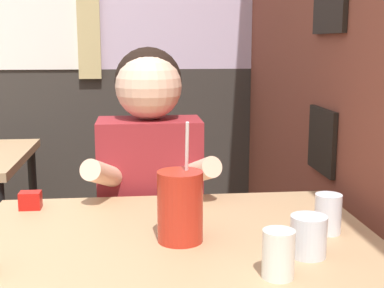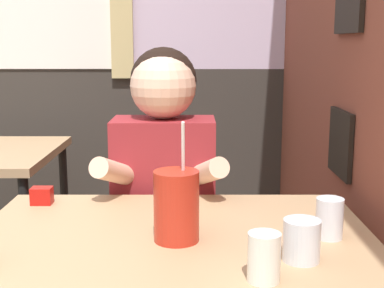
% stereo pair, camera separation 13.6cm
% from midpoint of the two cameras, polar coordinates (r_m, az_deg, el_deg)
% --- Properties ---
extents(brick_wall_right, '(0.08, 4.27, 2.70)m').
position_cam_midpoint_polar(brick_wall_right, '(1.94, 18.59, 13.37)').
color(brick_wall_right, brown).
rests_on(brick_wall_right, ground_plane).
extents(back_wall, '(5.22, 0.09, 2.70)m').
position_cam_midpoint_polar(back_wall, '(3.05, -10.62, 12.73)').
color(back_wall, silver).
rests_on(back_wall, ground_plane).
extents(main_table, '(0.99, 0.91, 0.78)m').
position_cam_midpoint_polar(main_table, '(1.27, 0.85, -14.20)').
color(main_table, tan).
rests_on(main_table, ground_plane).
extents(person_seated, '(0.42, 0.41, 1.23)m').
position_cam_midpoint_polar(person_seated, '(1.84, -1.00, -7.65)').
color(person_seated, maroon).
rests_on(person_seated, ground_plane).
extents(cocktail_pitcher, '(0.11, 0.11, 0.29)m').
position_cam_midpoint_polar(cocktail_pitcher, '(1.27, 1.25, -6.66)').
color(cocktail_pitcher, '#B22819').
rests_on(cocktail_pitcher, main_table).
extents(glass_near_pitcher, '(0.07, 0.07, 0.10)m').
position_cam_midpoint_polar(glass_near_pitcher, '(1.36, 17.13, -7.61)').
color(glass_near_pitcher, silver).
rests_on(glass_near_pitcher, main_table).
extents(glass_center, '(0.07, 0.07, 0.10)m').
position_cam_midpoint_polar(glass_center, '(1.10, 11.16, -11.82)').
color(glass_center, silver).
rests_on(glass_center, main_table).
extents(glass_by_brick, '(0.08, 0.08, 0.09)m').
position_cam_midpoint_polar(glass_by_brick, '(1.21, 14.70, -9.96)').
color(glass_by_brick, silver).
rests_on(glass_by_brick, main_table).
extents(condiment_ketchup, '(0.06, 0.04, 0.05)m').
position_cam_midpoint_polar(condiment_ketchup, '(1.61, -13.58, -5.43)').
color(condiment_ketchup, '#B7140F').
rests_on(condiment_ketchup, main_table).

